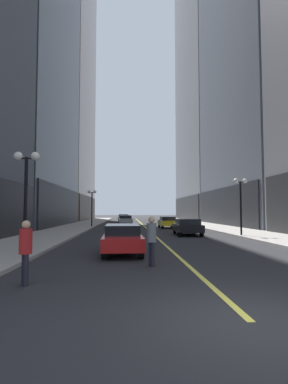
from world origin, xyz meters
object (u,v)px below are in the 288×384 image
(car_green, at_px, (124,218))
(pedestrian_in_grey_suit, at_px, (152,237))
(car_black, at_px, (187,226))
(street_lamp_left_near, at_px, (26,180))
(street_lamp_right_mid, at_px, (241,194))
(car_grey, at_px, (123,217))
(car_silver, at_px, (125,219))
(pedestrian_in_red_jacket, at_px, (26,247))
(car_yellow, at_px, (167,222))
(car_red, at_px, (122,238))
(street_lamp_left_far, at_px, (92,200))

(car_green, xyz_separation_m, pedestrian_in_grey_suit, (1.45, -40.76, 0.32))
(car_black, bearing_deg, street_lamp_left_near, -127.86)
(pedestrian_in_grey_suit, xyz_separation_m, street_lamp_right_mid, (7.74, 11.72, 2.22))
(car_grey, bearing_deg, car_silver, -88.00)
(pedestrian_in_red_jacket, xyz_separation_m, street_lamp_right_mid, (11.32, 14.28, 2.26))
(car_green, xyz_separation_m, car_grey, (-0.15, 6.95, -0.00))
(pedestrian_in_grey_suit, height_order, street_lamp_left_near, street_lamp_left_near)
(car_green, bearing_deg, car_yellow, -72.64)
(car_red, xyz_separation_m, street_lamp_left_far, (-3.98, 22.26, 2.54))
(car_yellow, height_order, pedestrian_in_grey_suit, pedestrian_in_grey_suit)
(car_green, relative_size, car_grey, 1.08)
(car_green, bearing_deg, car_black, -78.64)
(car_grey, xyz_separation_m, pedestrian_in_grey_suit, (1.61, -47.70, 0.32))
(street_lamp_left_far, bearing_deg, pedestrian_in_grey_suit, -78.85)
(street_lamp_left_near, xyz_separation_m, street_lamp_right_mid, (12.80, 9.81, 0.00))
(car_grey, relative_size, street_lamp_left_far, 0.93)
(car_grey, height_order, pedestrian_in_grey_suit, pedestrian_in_grey_suit)
(car_silver, distance_m, pedestrian_in_red_jacket, 35.91)
(car_black, distance_m, car_silver, 20.34)
(car_red, distance_m, car_grey, 44.27)
(street_lamp_right_mid, bearing_deg, car_green, 107.56)
(street_lamp_left_near, bearing_deg, car_green, 84.69)
(car_green, bearing_deg, car_grey, 91.25)
(car_red, xyz_separation_m, pedestrian_in_grey_suit, (1.09, -3.43, 0.32))
(car_black, relative_size, car_green, 0.93)
(car_grey, bearing_deg, street_lamp_left_far, -98.93)
(car_silver, height_order, street_lamp_left_far, street_lamp_left_far)
(car_red, bearing_deg, car_green, 90.56)
(car_silver, distance_m, street_lamp_left_near, 31.71)
(car_grey, distance_m, street_lamp_left_near, 46.00)
(car_black, height_order, car_silver, same)
(pedestrian_in_red_jacket, relative_size, street_lamp_right_mid, 0.39)
(car_yellow, xyz_separation_m, street_lamp_left_far, (-8.83, 1.63, 2.54))
(pedestrian_in_grey_suit, xyz_separation_m, pedestrian_in_red_jacket, (-3.58, -2.56, -0.03))
(car_red, height_order, car_black, same)
(car_silver, height_order, car_grey, same)
(car_black, relative_size, street_lamp_right_mid, 0.93)
(pedestrian_in_grey_suit, distance_m, street_lamp_left_near, 5.85)
(car_black, distance_m, pedestrian_in_red_jacket, 17.83)
(street_lamp_left_far, bearing_deg, car_green, 76.52)
(car_green, xyz_separation_m, street_lamp_left_near, (-3.61, -38.85, 2.54))
(car_black, bearing_deg, car_green, 101.36)
(car_black, relative_size, street_lamp_left_near, 0.93)
(pedestrian_in_grey_suit, distance_m, pedestrian_in_red_jacket, 4.40)
(car_silver, relative_size, car_grey, 1.12)
(car_green, relative_size, street_lamp_left_far, 1.01)
(car_yellow, bearing_deg, car_silver, 117.86)
(car_green, bearing_deg, car_red, -89.44)
(car_silver, distance_m, car_green, 7.50)
(pedestrian_in_grey_suit, relative_size, pedestrian_in_red_jacket, 1.03)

